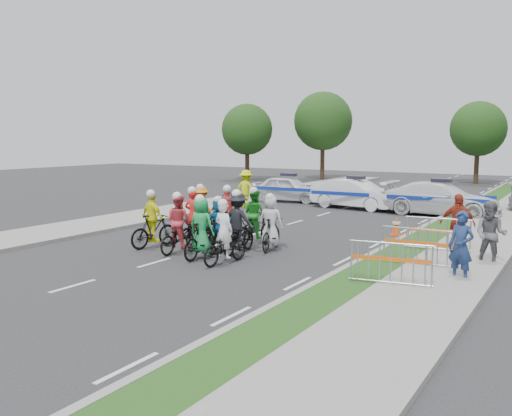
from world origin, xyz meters
The scene contains 32 objects.
ground centered at (0.00, 0.00, 0.00)m, with size 90.00×90.00×0.00m, color #28282B.
curb_right centered at (5.10, 5.00, 0.06)m, with size 0.20×60.00×0.12m, color gray.
grass_strip centered at (5.80, 5.00, 0.06)m, with size 1.20×60.00×0.11m, color #1E4115.
sidewalk_right centered at (7.60, 5.00, 0.07)m, with size 2.40×60.00×0.13m, color gray.
sidewalk_left centered at (-6.50, 5.00, 0.07)m, with size 3.00×60.00×0.13m, color gray.
rider_0 centered at (1.80, 0.95, 0.62)m, with size 0.83×1.90×1.88m.
rider_1 centered at (0.84, 1.18, 0.75)m, with size 0.82×1.85×1.93m.
rider_2 centered at (-0.30, 1.54, 0.71)m, with size 0.81×1.89×1.92m.
rider_3 centered at (-1.54, 1.76, 0.73)m, with size 1.02×1.89×1.92m.
rider_4 centered at (1.37, 2.34, 0.78)m, with size 1.18×2.04×2.02m.
rider_5 centered at (0.55, 2.52, 0.74)m, with size 1.45×1.73×1.75m.
rider_6 centered at (-0.78, 2.95, 0.65)m, with size 0.98×2.01×1.96m.
rider_7 centered at (2.00, 3.31, 0.72)m, with size 0.86×1.82×1.85m.
rider_8 centered at (0.89, 4.16, 0.72)m, with size 0.94×1.97×1.94m.
rider_9 centered at (-0.29, 4.33, 0.74)m, with size 1.03×1.90×1.93m.
rider_10 centered at (-1.60, 4.52, 0.74)m, with size 1.12×1.93×1.90m.
police_car_0 centered at (-3.86, 15.85, 0.71)m, with size 1.69×4.19×1.43m, color white.
police_car_1 centered at (0.50, 14.75, 0.75)m, with size 1.58×4.53×1.49m, color white.
police_car_2 centered at (4.77, 14.42, 0.77)m, with size 2.15×5.29×1.54m, color white.
spectator_0 centered at (8.01, 2.21, 0.90)m, with size 0.65×0.43×1.79m, color navy.
spectator_1 centered at (8.38, 4.40, 0.92)m, with size 0.90×0.70×1.84m, color #5B5C60.
spectator_2 centered at (7.21, 5.82, 0.94)m, with size 1.10×0.46×1.87m, color #9C2D1C.
marshal_hiviz centered at (-4.49, 12.34, 0.96)m, with size 1.24×0.72×1.93m, color #C8E40C.
barrier_0 centered at (6.70, 0.72, 0.56)m, with size 2.00×0.50×1.12m, color #A5A8AD, non-canonical shape.
barrier_1 centered at (6.70, 3.16, 0.56)m, with size 2.00×0.50×1.12m, color #A5A8AD, non-canonical shape.
barrier_2 centered at (6.70, 5.51, 0.56)m, with size 2.00×0.50×1.12m, color #A5A8AD, non-canonical shape.
cone_0 centered at (4.60, 8.15, 0.34)m, with size 0.40×0.40×0.70m.
cone_1 centered at (7.14, 12.67, 0.34)m, with size 0.40×0.40×0.70m.
parked_bike centered at (-5.57, 12.92, 0.42)m, with size 0.56×1.62×0.85m, color black.
tree_0 centered at (-14.00, 28.00, 4.19)m, with size 4.20×4.20×6.30m.
tree_3 centered at (-9.00, 32.00, 4.89)m, with size 4.90×4.90×7.35m.
tree_4 centered at (3.00, 34.00, 4.19)m, with size 4.20×4.20×6.30m.
Camera 1 is at (10.70, -12.36, 3.61)m, focal length 40.00 mm.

